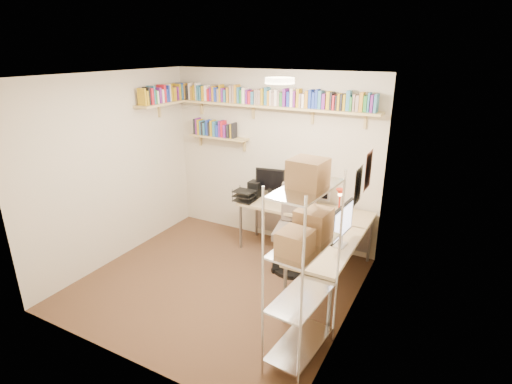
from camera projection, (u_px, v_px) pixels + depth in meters
ground at (218, 283)px, 5.00m from camera, size 3.20×3.20×0.00m
room_shell at (214, 164)px, 4.47m from camera, size 3.24×3.04×2.52m
wall_shelves at (239, 104)px, 5.57m from camera, size 3.12×1.09×0.80m
corner_desk at (301, 215)px, 5.23m from camera, size 1.90×1.81×1.23m
office_chair at (295, 235)px, 5.20m from camera, size 0.60×0.60×1.12m
wire_rack at (306, 232)px, 3.38m from camera, size 0.45×0.81×1.94m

